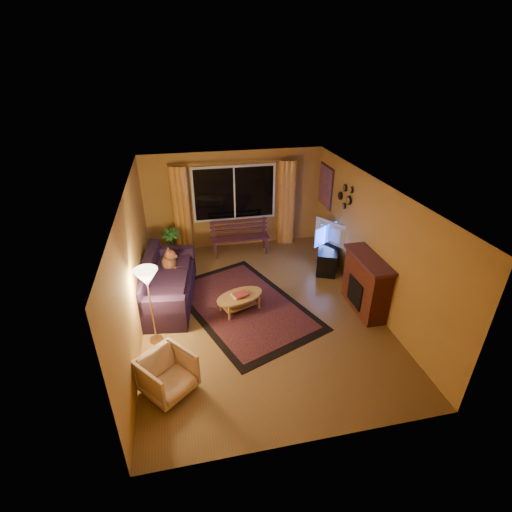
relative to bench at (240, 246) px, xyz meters
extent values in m
cube|color=brown|center=(-0.04, -2.45, -0.23)|extent=(4.50, 6.00, 0.02)
cube|color=white|center=(-0.04, -2.45, 2.29)|extent=(4.50, 6.00, 0.02)
cube|color=#BA843A|center=(-0.04, 0.56, 1.03)|extent=(4.50, 0.02, 2.50)
cube|color=#BA843A|center=(-2.30, -2.45, 1.03)|extent=(0.02, 6.00, 2.50)
cube|color=#BA843A|center=(2.22, -2.45, 1.03)|extent=(0.02, 6.00, 2.50)
cube|color=black|center=(-0.04, 0.50, 1.23)|extent=(2.00, 0.02, 1.30)
cylinder|color=#BF8C3F|center=(-0.04, 0.45, 2.03)|extent=(3.20, 0.03, 0.03)
cylinder|color=gold|center=(-1.39, 0.43, 0.90)|extent=(0.36, 0.36, 2.24)
cylinder|color=gold|center=(1.31, 0.43, 0.90)|extent=(0.36, 0.36, 2.24)
cube|color=#3E1C26|center=(0.00, 0.00, 0.00)|extent=(1.47, 0.45, 0.44)
imported|color=#235B1E|center=(-1.72, -0.06, 0.21)|extent=(0.56, 0.56, 0.86)
cube|color=black|center=(-1.81, -1.74, 0.23)|extent=(1.23, 2.31, 0.89)
imported|color=beige|center=(-1.82, -4.19, 0.14)|extent=(0.95, 0.94, 0.71)
cylinder|color=#BF8C3F|center=(-2.04, -2.99, 0.51)|extent=(0.29, 0.29, 1.46)
cube|color=maroon|center=(-0.34, -2.28, -0.21)|extent=(3.02, 3.68, 0.02)
cylinder|color=#B38545|center=(-0.42, -2.42, -0.04)|extent=(1.26, 1.26, 0.35)
cube|color=black|center=(1.96, -1.03, 0.05)|extent=(0.93, 1.38, 0.55)
imported|color=black|center=(1.96, -1.03, 0.60)|extent=(0.60, 0.89, 0.55)
cube|color=maroon|center=(2.01, -2.85, 0.33)|extent=(0.40, 1.20, 1.10)
cube|color=#D24B29|center=(2.18, 0.00, 1.43)|extent=(0.04, 0.76, 0.96)
camera|label=1|loc=(-1.36, -8.38, 4.25)|focal=26.00mm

